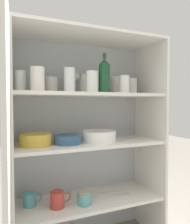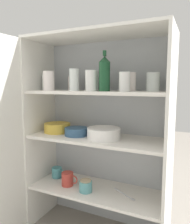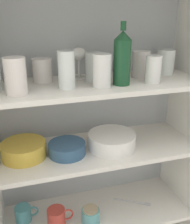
{
  "view_description": "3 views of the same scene",
  "coord_description": "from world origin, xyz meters",
  "px_view_note": "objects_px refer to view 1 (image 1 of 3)",
  "views": [
    {
      "loc": [
        -0.51,
        -1.13,
        0.94
      ],
      "look_at": [
        0.04,
        0.18,
        0.89
      ],
      "focal_mm": 35.0,
      "sensor_mm": 36.0,
      "label": 1
    },
    {
      "loc": [
        0.61,
        -1.15,
        1.05
      ],
      "look_at": [
        -0.02,
        0.18,
        0.86
      ],
      "focal_mm": 35.0,
      "sensor_mm": 36.0,
      "label": 2
    },
    {
      "loc": [
        -0.33,
        -0.86,
        1.29
      ],
      "look_at": [
        -0.0,
        0.22,
        0.86
      ],
      "focal_mm": 42.0,
      "sensor_mm": 36.0,
      "label": 3
    }
  ],
  "objects_px": {
    "wine_bottle": "(104,76)",
    "plate_stack_white": "(99,136)",
    "serving_bowl_small": "(67,139)",
    "coffee_mug_primary": "(58,199)",
    "storage_jar": "(84,198)",
    "mixing_bowl_large": "(36,139)"
  },
  "relations": [
    {
      "from": "mixing_bowl_large",
      "to": "storage_jar",
      "type": "height_order",
      "value": "mixing_bowl_large"
    },
    {
      "from": "serving_bowl_small",
      "to": "coffee_mug_primary",
      "type": "bearing_deg",
      "value": -164.8
    },
    {
      "from": "plate_stack_white",
      "to": "storage_jar",
      "type": "height_order",
      "value": "plate_stack_white"
    },
    {
      "from": "coffee_mug_primary",
      "to": "storage_jar",
      "type": "xyz_separation_m",
      "value": [
        0.16,
        -0.03,
        -0.01
      ]
    },
    {
      "from": "serving_bowl_small",
      "to": "coffee_mug_primary",
      "type": "height_order",
      "value": "serving_bowl_small"
    },
    {
      "from": "storage_jar",
      "to": "wine_bottle",
      "type": "bearing_deg",
      "value": 0.18
    },
    {
      "from": "wine_bottle",
      "to": "coffee_mug_primary",
      "type": "height_order",
      "value": "wine_bottle"
    },
    {
      "from": "mixing_bowl_large",
      "to": "plate_stack_white",
      "type": "bearing_deg",
      "value": -5.03
    },
    {
      "from": "storage_jar",
      "to": "serving_bowl_small",
      "type": "bearing_deg",
      "value": 155.3
    },
    {
      "from": "plate_stack_white",
      "to": "mixing_bowl_large",
      "type": "distance_m",
      "value": 0.4
    },
    {
      "from": "plate_stack_white",
      "to": "coffee_mug_primary",
      "type": "distance_m",
      "value": 0.46
    },
    {
      "from": "wine_bottle",
      "to": "plate_stack_white",
      "type": "distance_m",
      "value": 0.39
    },
    {
      "from": "serving_bowl_small",
      "to": "coffee_mug_primary",
      "type": "distance_m",
      "value": 0.36
    },
    {
      "from": "wine_bottle",
      "to": "storage_jar",
      "type": "height_order",
      "value": "wine_bottle"
    },
    {
      "from": "wine_bottle",
      "to": "serving_bowl_small",
      "type": "xyz_separation_m",
      "value": [
        -0.23,
        0.04,
        -0.39
      ]
    },
    {
      "from": "mixing_bowl_large",
      "to": "coffee_mug_primary",
      "type": "relative_size",
      "value": 1.52
    },
    {
      "from": "plate_stack_white",
      "to": "serving_bowl_small",
      "type": "relative_size",
      "value": 1.34
    },
    {
      "from": "wine_bottle",
      "to": "coffee_mug_primary",
      "type": "bearing_deg",
      "value": 175.24
    },
    {
      "from": "wine_bottle",
      "to": "storage_jar",
      "type": "distance_m",
      "value": 0.77
    },
    {
      "from": "coffee_mug_primary",
      "to": "storage_jar",
      "type": "relative_size",
      "value": 1.43
    },
    {
      "from": "plate_stack_white",
      "to": "storage_jar",
      "type": "bearing_deg",
      "value": -160.98
    },
    {
      "from": "coffee_mug_primary",
      "to": "plate_stack_white",
      "type": "bearing_deg",
      "value": 3.1
    }
  ]
}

